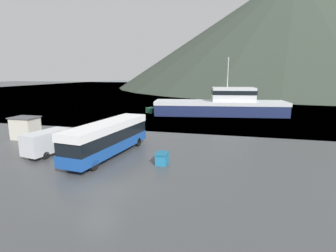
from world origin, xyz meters
TOP-DOWN VIEW (x-y plane):
  - ground_plane at (0.00, 0.00)m, footprint 400.00×400.00m
  - water_surface at (0.00, 138.13)m, footprint 240.00×240.00m
  - hill_backdrop at (39.14, 150.56)m, footprint 192.21×192.21m
  - tour_bus at (-2.72, 7.27)m, footprint 3.87×11.31m
  - delivery_van at (-8.35, 6.58)m, footprint 3.05×6.59m
  - fishing_boat at (6.66, 34.75)m, footprint 24.60×9.12m
  - storage_bin at (2.86, 6.07)m, footprint 1.01×1.36m
  - dock_kiosk at (-15.29, 10.86)m, footprint 2.97×2.37m
  - small_boat at (-5.39, 36.64)m, footprint 5.44×7.02m

SIDE VIEW (x-z plane):
  - ground_plane at x=0.00m, z-range 0.00..0.00m
  - water_surface at x=0.00m, z-range 0.00..0.00m
  - storage_bin at x=2.86m, z-range 0.01..1.02m
  - small_boat at x=-5.39m, z-range 0.00..1.03m
  - delivery_van at x=-8.35m, z-range 0.07..2.38m
  - dock_kiosk at x=-15.29m, z-range 0.01..2.64m
  - tour_bus at x=-2.72m, z-range 0.21..3.41m
  - fishing_boat at x=6.66m, z-range -3.31..7.24m
  - hill_backdrop at x=39.14m, z-range 0.00..62.71m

